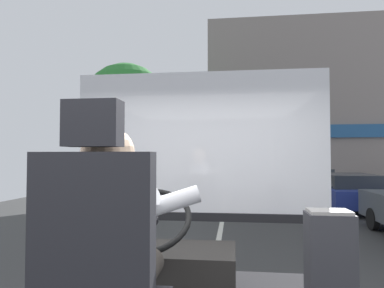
{
  "coord_description": "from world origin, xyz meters",
  "views": [
    {
      "loc": [
        0.34,
        -1.76,
        1.81
      ],
      "look_at": [
        -0.01,
        1.1,
        1.92
      ],
      "focal_mm": 32.02,
      "sensor_mm": 36.0,
      "label": 1
    }
  ],
  "objects_px": {
    "driver_seat": "(101,288)",
    "steering_console": "(163,272)",
    "parked_car_white": "(311,180)",
    "bus_driver": "(112,237)",
    "fare_box": "(330,273)",
    "parked_car_blue": "(347,191)"
  },
  "relations": [
    {
      "from": "steering_console",
      "to": "parked_car_blue",
      "type": "distance_m",
      "value": 11.02
    },
    {
      "from": "parked_car_blue",
      "to": "fare_box",
      "type": "bearing_deg",
      "value": -107.84
    },
    {
      "from": "driver_seat",
      "to": "parked_car_white",
      "type": "distance_m",
      "value": 16.86
    },
    {
      "from": "driver_seat",
      "to": "fare_box",
      "type": "relative_size",
      "value": 1.71
    },
    {
      "from": "driver_seat",
      "to": "fare_box",
      "type": "height_order",
      "value": "driver_seat"
    },
    {
      "from": "fare_box",
      "to": "bus_driver",
      "type": "bearing_deg",
      "value": -146.57
    },
    {
      "from": "parked_car_white",
      "to": "fare_box",
      "type": "bearing_deg",
      "value": -101.74
    },
    {
      "from": "fare_box",
      "to": "parked_car_blue",
      "type": "height_order",
      "value": "fare_box"
    },
    {
      "from": "parked_car_blue",
      "to": "parked_car_white",
      "type": "xyz_separation_m",
      "value": [
        -0.15,
        5.01,
        0.01
      ]
    },
    {
      "from": "steering_console",
      "to": "parked_car_white",
      "type": "bearing_deg",
      "value": 73.96
    },
    {
      "from": "fare_box",
      "to": "parked_car_blue",
      "type": "distance_m",
      "value": 10.96
    },
    {
      "from": "driver_seat",
      "to": "steering_console",
      "type": "bearing_deg",
      "value": 90.0
    },
    {
      "from": "bus_driver",
      "to": "fare_box",
      "type": "xyz_separation_m",
      "value": [
        1.13,
        0.74,
        -0.36
      ]
    },
    {
      "from": "bus_driver",
      "to": "steering_console",
      "type": "height_order",
      "value": "bus_driver"
    },
    {
      "from": "parked_car_white",
      "to": "bus_driver",
      "type": "bearing_deg",
      "value": -105.0
    },
    {
      "from": "driver_seat",
      "to": "steering_console",
      "type": "distance_m",
      "value": 1.26
    },
    {
      "from": "steering_console",
      "to": "fare_box",
      "type": "relative_size",
      "value": 1.43
    },
    {
      "from": "steering_console",
      "to": "fare_box",
      "type": "xyz_separation_m",
      "value": [
        1.13,
        -0.35,
        0.15
      ]
    },
    {
      "from": "parked_car_white",
      "to": "steering_console",
      "type": "bearing_deg",
      "value": -106.04
    },
    {
      "from": "driver_seat",
      "to": "parked_car_white",
      "type": "relative_size",
      "value": 0.33
    },
    {
      "from": "driver_seat",
      "to": "parked_car_blue",
      "type": "xyz_separation_m",
      "value": [
        4.48,
        11.28,
        -0.65
      ]
    },
    {
      "from": "fare_box",
      "to": "parked_car_white",
      "type": "distance_m",
      "value": 15.76
    }
  ]
}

